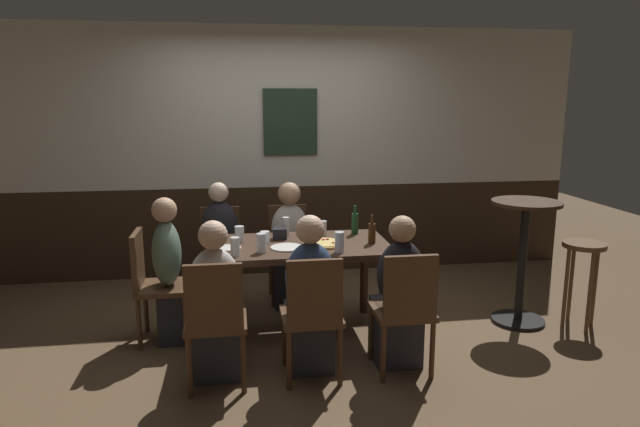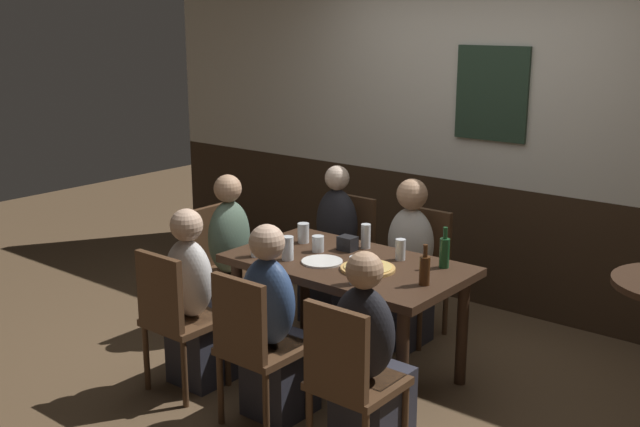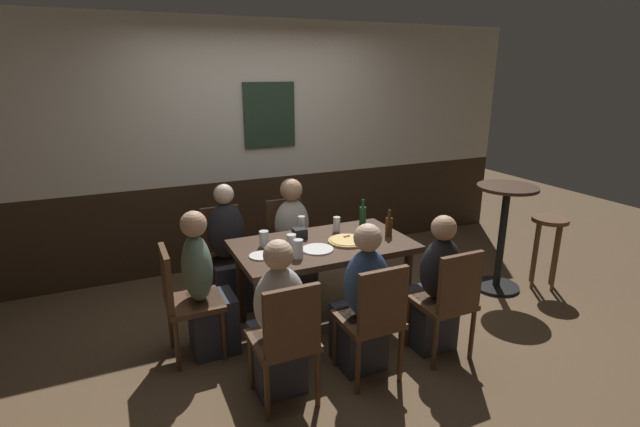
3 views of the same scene
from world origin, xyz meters
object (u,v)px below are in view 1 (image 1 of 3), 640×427
at_px(pint_glass_stout, 323,229).
at_px(person_left_far, 221,256).
at_px(chair_head_west, 153,280).
at_px(plate_white_small, 229,248).
at_px(person_right_near, 398,303).
at_px(bar_stool, 583,261).
at_px(beer_glass_tall, 239,235).
at_px(chair_mid_near, 313,311).
at_px(person_left_near, 216,312).
at_px(pint_glass_amber, 235,248).
at_px(beer_bottle_brown, 372,232).
at_px(person_mid_far, 290,253).
at_px(chair_left_near, 215,317).
at_px(chair_right_near, 405,306).
at_px(condiment_caddy, 280,234).
at_px(tumbler_water, 286,228).
at_px(plate_white_large, 287,247).
at_px(chair_mid_far, 289,247).
at_px(person_mid_near, 309,306).
at_px(chair_left_far, 221,249).
at_px(pint_glass_pale, 262,244).
at_px(pizza, 324,243).
at_px(side_bar_table, 523,252).
at_px(person_head_west, 175,281).
at_px(highball_clear, 339,244).
at_px(tumbler_short, 265,239).
at_px(dining_table, 298,255).
at_px(beer_bottle_green, 355,223).

bearing_deg(pint_glass_stout, person_left_far, 152.98).
distance_m(chair_head_west, plate_white_small, 0.64).
bearing_deg(person_right_near, bar_stool, 14.12).
xyz_separation_m(beer_glass_tall, plate_white_small, (-0.09, -0.20, -0.05)).
bearing_deg(chair_mid_near, person_right_near, 14.59).
height_order(person_left_far, person_left_near, person_left_far).
height_order(pint_glass_amber, beer_bottle_brown, beer_bottle_brown).
distance_m(chair_head_west, person_mid_far, 1.31).
height_order(chair_head_west, chair_left_near, same).
xyz_separation_m(chair_head_west, chair_right_near, (1.77, -0.83, 0.00)).
bearing_deg(condiment_caddy, tumbler_water, 60.92).
height_order(beer_glass_tall, plate_white_small, beer_glass_tall).
bearing_deg(beer_glass_tall, condiment_caddy, 8.08).
bearing_deg(chair_left_near, plate_white_large, 53.17).
bearing_deg(beer_glass_tall, chair_right_near, -41.19).
height_order(chair_right_near, chair_mid_far, same).
xyz_separation_m(chair_mid_far, plate_white_small, (-0.55, -0.89, 0.25)).
relative_size(chair_head_west, chair_mid_near, 1.00).
xyz_separation_m(chair_mid_near, person_left_near, (-0.63, 0.16, -0.03)).
relative_size(chair_left_near, person_mid_near, 0.79).
bearing_deg(person_mid_far, beer_glass_tall, -130.81).
relative_size(chair_left_far, chair_mid_far, 1.00).
xyz_separation_m(chair_mid_near, pint_glass_pale, (-0.30, 0.62, 0.31)).
relative_size(person_left_near, pizza, 3.44).
height_order(chair_head_west, pint_glass_pale, pint_glass_pale).
xyz_separation_m(pint_glass_pale, side_bar_table, (2.17, 0.12, -0.19)).
xyz_separation_m(chair_head_west, person_mid_near, (1.13, -0.66, -0.02)).
bearing_deg(chair_mid_near, pint_glass_pale, 115.86).
relative_size(person_head_west, person_left_near, 1.03).
relative_size(chair_left_far, highball_clear, 5.60).
height_order(person_left_near, beer_glass_tall, person_left_near).
relative_size(chair_left_far, person_right_near, 0.80).
distance_m(chair_left_near, plate_white_small, 0.80).
bearing_deg(pint_glass_amber, tumbler_short, 53.53).
height_order(highball_clear, beer_glass_tall, highball_clear).
bearing_deg(tumbler_water, pint_glass_amber, -126.81).
xyz_separation_m(chair_right_near, condiment_caddy, (-0.77, 1.00, 0.29)).
bearing_deg(tumbler_water, person_head_west, -162.31).
bearing_deg(dining_table, side_bar_table, -2.63).
bearing_deg(side_bar_table, tumbler_water, 169.15).
relative_size(highball_clear, pint_glass_pale, 1.08).
bearing_deg(pizza, bar_stool, -4.72).
distance_m(person_left_far, beer_bottle_green, 1.27).
bearing_deg(pizza, person_mid_far, 104.99).
height_order(chair_left_far, beer_bottle_brown, beer_bottle_brown).
height_order(chair_right_near, person_mid_far, person_mid_far).
height_order(chair_left_far, pint_glass_pale, pint_glass_pale).
distance_m(chair_mid_near, plate_white_small, 0.97).
xyz_separation_m(chair_left_far, plate_white_large, (0.53, -0.94, 0.25)).
relative_size(tumbler_water, bar_stool, 0.22).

